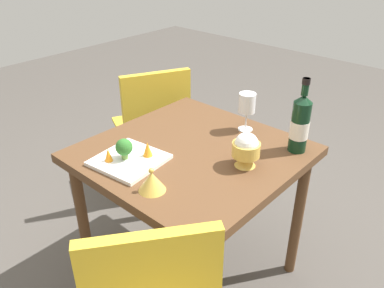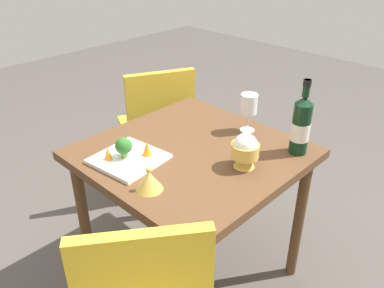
{
  "view_description": "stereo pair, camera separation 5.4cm",
  "coord_description": "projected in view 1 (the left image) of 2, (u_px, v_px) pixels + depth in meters",
  "views": [
    {
      "loc": [
        1.07,
        0.96,
        1.55
      ],
      "look_at": [
        0.0,
        0.0,
        0.75
      ],
      "focal_mm": 36.89,
      "sensor_mm": 36.0,
      "label": 1
    },
    {
      "loc": [
        1.03,
        1.0,
        1.55
      ],
      "look_at": [
        0.0,
        0.0,
        0.75
      ],
      "focal_mm": 36.89,
      "sensor_mm": 36.0,
      "label": 2
    }
  ],
  "objects": [
    {
      "name": "broccoli_floret",
      "position": [
        124.0,
        148.0,
        1.55
      ],
      "size": [
        0.07,
        0.07,
        0.09
      ],
      "color": "#729E4C",
      "rests_on": "serving_plate"
    },
    {
      "name": "carrot_garnish_right",
      "position": [
        108.0,
        155.0,
        1.54
      ],
      "size": [
        0.03,
        0.03,
        0.05
      ],
      "color": "orange",
      "rests_on": "serving_plate"
    },
    {
      "name": "wine_glass",
      "position": [
        247.0,
        104.0,
        1.77
      ],
      "size": [
        0.08,
        0.08,
        0.18
      ],
      "color": "white",
      "rests_on": "dining_table"
    },
    {
      "name": "rice_bowl",
      "position": [
        246.0,
        149.0,
        1.52
      ],
      "size": [
        0.11,
        0.11,
        0.14
      ],
      "color": "gold",
      "rests_on": "dining_table"
    },
    {
      "name": "carrot_garnish_left",
      "position": [
        148.0,
        149.0,
        1.58
      ],
      "size": [
        0.04,
        0.04,
        0.06
      ],
      "color": "orange",
      "rests_on": "serving_plate"
    },
    {
      "name": "ground_plane",
      "position": [
        192.0,
        273.0,
        2.01
      ],
      "size": [
        8.0,
        8.0,
        0.0
      ],
      "primitive_type": "plane",
      "color": "#4C4742"
    },
    {
      "name": "rice_bowl_lid",
      "position": [
        152.0,
        181.0,
        1.39
      ],
      "size": [
        0.1,
        0.1,
        0.09
      ],
      "color": "gold",
      "rests_on": "dining_table"
    },
    {
      "name": "serving_plate",
      "position": [
        129.0,
        160.0,
        1.58
      ],
      "size": [
        0.28,
        0.28,
        0.02
      ],
      "rotation": [
        0.0,
        0.0,
        0.11
      ],
      "color": "white",
      "rests_on": "dining_table"
    },
    {
      "name": "wine_bottle",
      "position": [
        300.0,
        123.0,
        1.6
      ],
      "size": [
        0.08,
        0.08,
        0.32
      ],
      "color": "black",
      "rests_on": "dining_table"
    },
    {
      "name": "dining_table",
      "position": [
        192.0,
        168.0,
        1.71
      ],
      "size": [
        0.83,
        0.83,
        0.72
      ],
      "color": "brown",
      "rests_on": "ground_plane"
    },
    {
      "name": "chair_by_wall",
      "position": [
        154.0,
        120.0,
        2.37
      ],
      "size": [
        0.53,
        0.53,
        0.85
      ],
      "rotation": [
        0.0,
        0.0,
        2.69
      ],
      "color": "gold",
      "rests_on": "ground_plane"
    }
  ]
}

